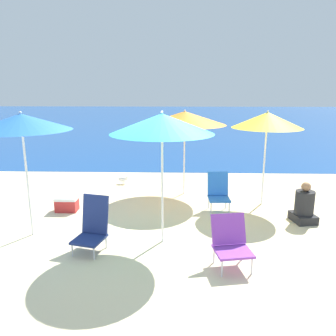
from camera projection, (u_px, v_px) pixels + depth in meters
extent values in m
plane|color=beige|center=(161.00, 238.00, 5.72)|extent=(60.00, 60.00, 0.00)
cube|color=#19478C|center=(175.00, 118.00, 29.60)|extent=(60.00, 40.00, 0.01)
cylinder|color=white|center=(28.00, 184.00, 5.62)|extent=(0.04, 0.04, 1.87)
cone|color=blue|center=(21.00, 122.00, 5.37)|extent=(1.64, 1.64, 0.27)
sphere|color=white|center=(20.00, 112.00, 5.34)|extent=(0.04, 0.04, 0.04)
cylinder|color=white|center=(184.00, 160.00, 7.94)|extent=(0.04, 0.04, 1.71)
cone|color=orange|center=(185.00, 118.00, 7.71)|extent=(1.97, 1.97, 0.32)
sphere|color=white|center=(185.00, 110.00, 7.66)|extent=(0.04, 0.04, 0.04)
cylinder|color=white|center=(264.00, 167.00, 7.20)|extent=(0.04, 0.04, 1.72)
cone|color=yellow|center=(267.00, 120.00, 6.96)|extent=(1.51, 1.51, 0.34)
sphere|color=white|center=(268.00, 111.00, 6.92)|extent=(0.04, 0.04, 0.04)
cylinder|color=white|center=(162.00, 190.00, 5.37)|extent=(0.04, 0.04, 1.84)
cone|color=teal|center=(162.00, 124.00, 5.12)|extent=(1.66, 1.66, 0.32)
sphere|color=white|center=(162.00, 112.00, 5.07)|extent=(0.04, 0.04, 0.04)
cylinder|color=silver|center=(72.00, 250.00, 5.06)|extent=(0.02, 0.02, 0.20)
cylinder|color=silver|center=(94.00, 254.00, 4.95)|extent=(0.02, 0.02, 0.20)
cylinder|color=silver|center=(86.00, 239.00, 5.43)|extent=(0.02, 0.02, 0.20)
cylinder|color=silver|center=(106.00, 242.00, 5.33)|extent=(0.02, 0.02, 0.20)
cube|color=navy|center=(89.00, 239.00, 5.16)|extent=(0.55, 0.57, 0.04)
cube|color=navy|center=(95.00, 214.00, 5.31)|extent=(0.47, 0.26, 0.63)
cylinder|color=silver|center=(222.00, 269.00, 4.49)|extent=(0.02, 0.02, 0.25)
cylinder|color=silver|center=(252.00, 266.00, 4.55)|extent=(0.02, 0.02, 0.25)
cylinder|color=silver|center=(214.00, 255.00, 4.87)|extent=(0.02, 0.02, 0.25)
cylinder|color=silver|center=(242.00, 253.00, 4.93)|extent=(0.02, 0.02, 0.25)
cube|color=purple|center=(233.00, 251.00, 4.68)|extent=(0.58, 0.54, 0.04)
cube|color=purple|center=(228.00, 229.00, 4.84)|extent=(0.53, 0.28, 0.44)
cylinder|color=silver|center=(211.00, 209.00, 6.74)|extent=(0.02, 0.02, 0.26)
cylinder|color=silver|center=(229.00, 209.00, 6.74)|extent=(0.02, 0.02, 0.26)
cylinder|color=silver|center=(209.00, 203.00, 7.10)|extent=(0.02, 0.02, 0.26)
cylinder|color=silver|center=(226.00, 202.00, 7.11)|extent=(0.02, 0.02, 0.26)
cube|color=blue|center=(219.00, 199.00, 6.89)|extent=(0.46, 0.45, 0.04)
cube|color=blue|center=(218.00, 183.00, 7.04)|extent=(0.44, 0.16, 0.51)
cube|color=#262628|center=(303.00, 218.00, 6.40)|extent=(0.47, 0.53, 0.16)
cylinder|color=#262628|center=(304.00, 203.00, 6.33)|extent=(0.36, 0.36, 0.46)
sphere|color=#9E704C|center=(306.00, 187.00, 6.25)|extent=(0.18, 0.18, 0.18)
cylinder|color=#4CB266|center=(91.00, 234.00, 5.68)|extent=(0.07, 0.07, 0.15)
cylinder|color=#4CB266|center=(91.00, 229.00, 5.65)|extent=(0.03, 0.03, 0.05)
cylinder|color=black|center=(91.00, 227.00, 5.65)|extent=(0.03, 0.03, 0.02)
cube|color=#B72828|center=(67.00, 205.00, 6.95)|extent=(0.44, 0.30, 0.25)
cube|color=white|center=(66.00, 198.00, 6.92)|extent=(0.46, 0.31, 0.06)
cylinder|color=gold|center=(122.00, 183.00, 8.97)|extent=(0.01, 0.01, 0.07)
cylinder|color=gold|center=(124.00, 183.00, 8.96)|extent=(0.01, 0.01, 0.07)
ellipsoid|color=white|center=(123.00, 179.00, 8.94)|extent=(0.26, 0.11, 0.13)
sphere|color=white|center=(127.00, 177.00, 8.93)|extent=(0.07, 0.07, 0.07)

